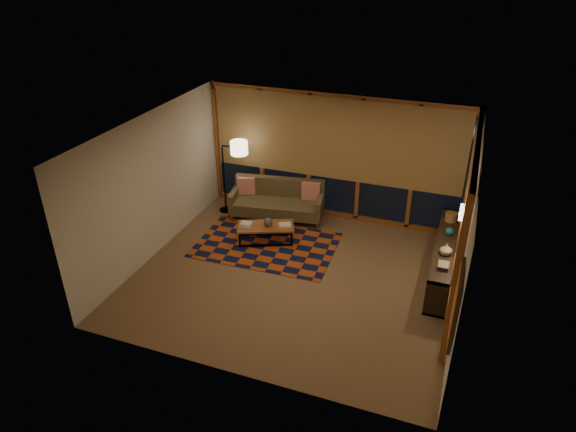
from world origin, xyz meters
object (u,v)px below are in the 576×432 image
(sofa, at_px, (277,201))
(bookshelf, at_px, (445,258))
(coffee_table, at_px, (266,234))
(floor_lamp, at_px, (224,176))

(sofa, xyz_separation_m, bookshelf, (3.57, -0.94, -0.07))
(sofa, xyz_separation_m, coffee_table, (0.16, -1.02, -0.22))
(sofa, xyz_separation_m, floor_lamp, (-1.19, -0.08, 0.44))
(bookshelf, bearing_deg, coffee_table, -178.65)
(coffee_table, bearing_deg, bookshelf, -21.27)
(sofa, height_order, floor_lamp, floor_lamp)
(coffee_table, distance_m, floor_lamp, 1.77)
(floor_lamp, bearing_deg, coffee_table, -37.71)
(sofa, height_order, coffee_table, sofa)
(floor_lamp, bearing_deg, sofa, 1.00)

